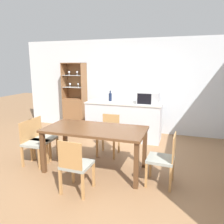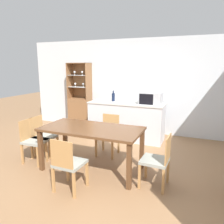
{
  "view_description": "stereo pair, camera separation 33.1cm",
  "coord_description": "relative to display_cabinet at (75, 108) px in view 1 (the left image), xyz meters",
  "views": [
    {
      "loc": [
        1.25,
        -3.32,
        1.85
      ],
      "look_at": [
        -0.14,
        0.98,
        0.88
      ],
      "focal_mm": 35.0,
      "sensor_mm": 36.0,
      "label": 1
    },
    {
      "loc": [
        1.56,
        -3.21,
        1.85
      ],
      "look_at": [
        -0.14,
        0.98,
        0.88
      ],
      "focal_mm": 35.0,
      "sensor_mm": 36.0,
      "label": 2
    }
  ],
  "objects": [
    {
      "name": "wine_bottle",
      "position": [
        1.25,
        -0.44,
        0.46
      ],
      "size": [
        0.08,
        0.08,
        0.27
      ],
      "color": "#141E38",
      "rests_on": "kitchen_counter"
    },
    {
      "name": "wall_back",
      "position": [
        1.76,
        0.21,
        0.69
      ],
      "size": [
        6.8,
        0.06,
        2.55
      ],
      "color": "silver",
      "rests_on": "ground_plane"
    },
    {
      "name": "dining_chair_side_left_near",
      "position": [
        0.42,
        -2.5,
        -0.16
      ],
      "size": [
        0.41,
        0.41,
        0.83
      ],
      "rotation": [
        0.0,
        0.0,
        -1.53
      ],
      "color": "#999E93",
      "rests_on": "ground_plane"
    },
    {
      "name": "kitchen_counter",
      "position": [
        1.64,
        -0.52,
        -0.12
      ],
      "size": [
        1.9,
        0.64,
        0.94
      ],
      "color": "silver",
      "rests_on": "ground_plane"
    },
    {
      "name": "dining_chair_head_far",
      "position": [
        1.61,
        -1.62,
        -0.16
      ],
      "size": [
        0.4,
        0.4,
        0.83
      ],
      "rotation": [
        0.0,
        0.0,
        3.15
      ],
      "color": "#999E93",
      "rests_on": "ground_plane"
    },
    {
      "name": "dining_chair_side_right_near",
      "position": [
        2.8,
        -2.5,
        -0.16
      ],
      "size": [
        0.42,
        0.42,
        0.83
      ],
      "rotation": [
        0.0,
        0.0,
        1.53
      ],
      "color": "#999E93",
      "rests_on": "ground_plane"
    },
    {
      "name": "microwave",
      "position": [
        2.25,
        -0.54,
        0.49
      ],
      "size": [
        0.51,
        0.38,
        0.28
      ],
      "color": "#B7BABF",
      "rests_on": "kitchen_counter"
    },
    {
      "name": "dining_table",
      "position": [
        1.61,
        -2.36,
        0.1
      ],
      "size": [
        1.76,
        0.87,
        0.78
      ],
      "color": "brown",
      "rests_on": "ground_plane"
    },
    {
      "name": "dining_chair_side_left_far",
      "position": [
        0.42,
        -2.23,
        -0.16
      ],
      "size": [
        0.4,
        0.4,
        0.83
      ],
      "rotation": [
        0.0,
        0.0,
        -1.57
      ],
      "color": "#999E93",
      "rests_on": "ground_plane"
    },
    {
      "name": "ground_plane",
      "position": [
        1.76,
        -2.42,
        -0.59
      ],
      "size": [
        18.0,
        18.0,
        0.0
      ],
      "primitive_type": "plane",
      "color": "#936B47"
    },
    {
      "name": "display_cabinet",
      "position": [
        0.0,
        0.0,
        0.0
      ],
      "size": [
        0.65,
        0.38,
        1.92
      ],
      "color": "brown",
      "rests_on": "ground_plane"
    },
    {
      "name": "dining_chair_head_near",
      "position": [
        1.61,
        -3.11,
        -0.16
      ],
      "size": [
        0.41,
        0.41,
        0.83
      ],
      "rotation": [
        0.0,
        0.0,
        -0.03
      ],
      "color": "#999E93",
      "rests_on": "ground_plane"
    }
  ]
}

